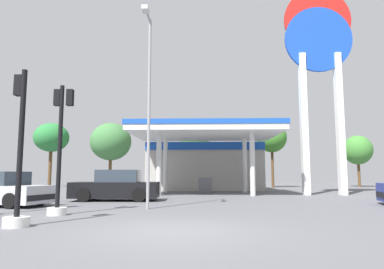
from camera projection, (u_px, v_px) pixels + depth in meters
name	position (u px, v px, depth m)	size (l,w,h in m)	color
ground_plane	(174.00, 230.00, 8.29)	(90.00, 90.00, 0.00)	#56565B
gas_station	(205.00, 161.00, 28.52)	(9.84, 12.46, 4.59)	#ADA89E
station_pole_sign	(319.00, 58.00, 23.04)	(4.48, 0.56, 13.93)	white
car_0	(116.00, 187.00, 17.53)	(4.38, 2.07, 1.55)	black
car_2	(2.00, 190.00, 14.57)	(4.33, 2.68, 1.45)	black
traffic_signal_0	(60.00, 158.00, 11.60)	(0.65, 0.67, 4.36)	silver
traffic_signal_2	(18.00, 172.00, 8.99)	(0.65, 0.68, 4.13)	silver
tree_0	(51.00, 138.00, 36.71)	(3.64, 3.64, 6.73)	brown
tree_1	(111.00, 142.00, 36.37)	(4.29, 4.29, 6.70)	brown
tree_2	(195.00, 140.00, 37.19)	(3.13, 3.13, 6.46)	brown
tree_3	(272.00, 138.00, 34.52)	(2.95, 2.95, 6.43)	brown
tree_4	(358.00, 150.00, 36.04)	(2.95, 2.95, 5.35)	brown
corner_streetlamp	(148.00, 93.00, 13.66)	(0.24, 1.48, 7.68)	gray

